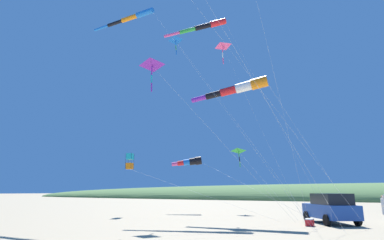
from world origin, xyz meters
TOP-DOWN VIEW (x-y plane):
  - parked_car at (3.18, -5.53)m, footprint 4.61×3.89m
  - cooler_box at (5.30, -6.45)m, footprint 0.62×0.42m
  - person_adult_flyer at (-7.60, -2.52)m, footprint 0.57×0.64m
  - kite_delta_purple_drifting at (9.58, -15.10)m, footprint 6.61×8.25m
  - kite_box_orange_high_right at (4.44, -21.37)m, footprint 1.37×12.98m
  - kite_windsock_green_low_center at (5.78, -20.83)m, footprint 2.68×19.60m
  - kite_delta_black_fish_shape at (-0.95, -14.52)m, footprint 7.63×8.79m
  - kite_windsock_long_streamer_right at (-1.07, -16.77)m, footprint 6.32×15.04m
  - kite_windsock_striped_overhead at (2.58, -11.61)m, footprint 8.56×10.92m
  - kite_delta_yellow_midlevel at (-3.92, -14.47)m, footprint 6.42×7.31m
  - kite_windsock_red_high_left at (-1.62, -18.72)m, footprint 5.01×14.01m
  - kite_delta_rainbow_low_near at (3.95, -16.94)m, footprint 4.29×12.00m

SIDE VIEW (x-z plane):
  - cooler_box at x=5.30m, z-range 0.00..0.42m
  - parked_car at x=3.18m, z-range 0.03..1.88m
  - person_adult_flyer at x=-7.60m, z-range 0.08..1.89m
  - kite_box_orange_high_right at x=4.44m, z-range 1.94..7.20m
  - kite_windsock_red_high_left at x=-1.62m, z-range 2.17..7.61m
  - kite_delta_yellow_midlevel at x=-3.92m, z-range 2.81..9.06m
  - kite_windsock_striped_overhead at x=2.58m, z-range 4.70..15.71m
  - kite_delta_purple_drifting at x=9.58m, z-range 4.97..15.71m
  - kite_delta_rainbow_low_near at x=3.95m, z-range 7.37..22.96m
  - kite_delta_black_fish_shape at x=-0.95m, z-range 7.90..24.39m
  - kite_windsock_green_low_center at x=5.78m, z-range 8.73..26.89m
  - kite_windsock_long_streamer_right at x=-1.07m, z-range 9.07..29.17m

